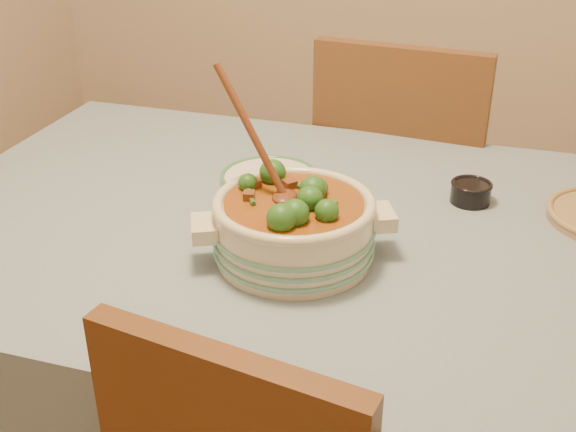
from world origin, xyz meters
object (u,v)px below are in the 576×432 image
object	(u,v)px
condiment_bowl	(471,191)
chair_far	(402,182)
white_plate	(270,178)
stew_casserole	(294,222)
dining_table	(314,262)

from	to	relation	value
condiment_bowl	chair_far	xyz separation A→B (m)	(-0.21, 0.48, -0.22)
white_plate	condiment_bowl	bearing A→B (deg)	3.85
stew_casserole	condiment_bowl	xyz separation A→B (m)	(0.30, 0.33, -0.05)
white_plate	chair_far	bearing A→B (deg)	64.97
white_plate	condiment_bowl	size ratio (longest dim) A/B	3.17
dining_table	white_plate	distance (m)	0.24
dining_table	condiment_bowl	size ratio (longest dim) A/B	18.97
dining_table	stew_casserole	world-z (taller)	stew_casserole
dining_table	chair_far	world-z (taller)	chair_far
chair_far	condiment_bowl	bearing A→B (deg)	118.58
white_plate	stew_casserole	bearing A→B (deg)	-63.89
dining_table	stew_casserole	size ratio (longest dim) A/B	4.38
chair_far	stew_casserole	bearing A→B (deg)	88.68
stew_casserole	condiment_bowl	distance (m)	0.45
stew_casserole	chair_far	size ratio (longest dim) A/B	0.39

